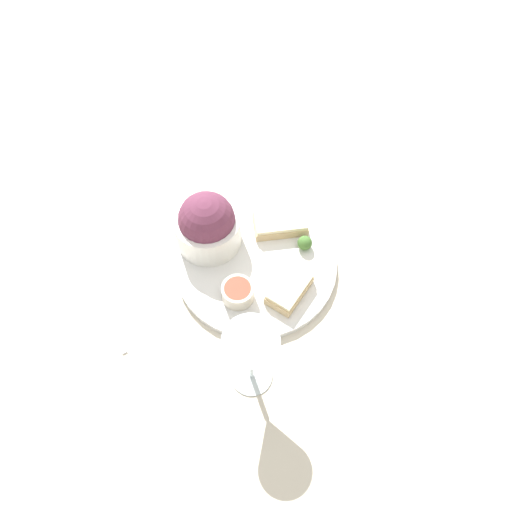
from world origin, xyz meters
The scene contains 9 objects.
ground_plane centered at (0.00, 0.00, 0.00)m, with size 4.00×4.00×0.00m, color beige.
dinner_plate centered at (0.00, 0.00, 0.01)m, with size 0.29×0.29×0.01m.
salad_bowl centered at (-0.06, 0.08, 0.06)m, with size 0.12×0.12×0.11m.
sauce_ramekin centered at (-0.06, -0.05, 0.03)m, with size 0.06×0.06×0.03m.
cheese_toast_near centered at (0.07, 0.05, 0.03)m, with size 0.11×0.08×0.03m.
cheese_toast_far centered at (0.02, -0.08, 0.03)m, with size 0.10×0.09×0.03m.
wine_glass centered at (-0.10, -0.18, 0.11)m, with size 0.08×0.08×0.16m.
garnish centered at (0.09, -0.01, 0.03)m, with size 0.03×0.03×0.03m.
fork centered at (-0.27, 0.04, 0.00)m, with size 0.02×0.19×0.01m.
Camera 1 is at (-0.20, -0.40, 0.79)m, focal length 35.00 mm.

